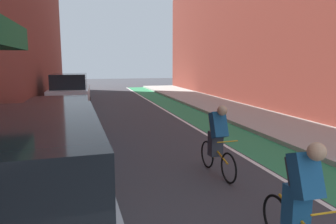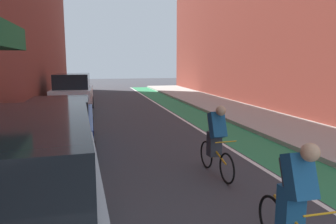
{
  "view_description": "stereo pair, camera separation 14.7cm",
  "coord_description": "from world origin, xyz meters",
  "px_view_note": "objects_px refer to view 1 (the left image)",
  "views": [
    {
      "loc": [
        -2.0,
        0.06,
        2.51
      ],
      "look_at": [
        0.22,
        8.43,
        1.15
      ],
      "focal_mm": 33.53,
      "sensor_mm": 36.0,
      "label": 1
    },
    {
      "loc": [
        -1.86,
        0.02,
        2.51
      ],
      "look_at": [
        0.22,
        8.43,
        1.15
      ],
      "focal_mm": 33.53,
      "sensor_mm": 36.0,
      "label": 2
    }
  ],
  "objects_px": {
    "parked_sedan_blue": "(60,125)",
    "cyclist_lead": "(302,198)",
    "cyclist_mid": "(217,138)",
    "parked_suv_white": "(70,93)",
    "parked_suv_silver": "(17,210)"
  },
  "relations": [
    {
      "from": "parked_suv_white",
      "to": "cyclist_mid",
      "type": "height_order",
      "value": "parked_suv_white"
    },
    {
      "from": "parked_sedan_blue",
      "to": "cyclist_mid",
      "type": "relative_size",
      "value": 2.71
    },
    {
      "from": "parked_suv_white",
      "to": "cyclist_mid",
      "type": "relative_size",
      "value": 2.5
    },
    {
      "from": "parked_suv_silver",
      "to": "cyclist_lead",
      "type": "relative_size",
      "value": 2.69
    },
    {
      "from": "parked_suv_silver",
      "to": "cyclist_lead",
      "type": "bearing_deg",
      "value": -3.03
    },
    {
      "from": "cyclist_mid",
      "to": "cyclist_lead",
      "type": "bearing_deg",
      "value": -94.56
    },
    {
      "from": "cyclist_lead",
      "to": "parked_suv_silver",
      "type": "bearing_deg",
      "value": 176.97
    },
    {
      "from": "parked_sedan_blue",
      "to": "cyclist_mid",
      "type": "distance_m",
      "value": 4.54
    },
    {
      "from": "parked_sedan_blue",
      "to": "cyclist_mid",
      "type": "height_order",
      "value": "cyclist_mid"
    },
    {
      "from": "parked_suv_white",
      "to": "cyclist_mid",
      "type": "bearing_deg",
      "value": -70.24
    },
    {
      "from": "parked_sedan_blue",
      "to": "cyclist_lead",
      "type": "height_order",
      "value": "cyclist_lead"
    },
    {
      "from": "parked_sedan_blue",
      "to": "cyclist_lead",
      "type": "distance_m",
      "value": 6.85
    },
    {
      "from": "parked_sedan_blue",
      "to": "parked_suv_silver",
      "type": "bearing_deg",
      "value": -89.98
    },
    {
      "from": "cyclist_lead",
      "to": "cyclist_mid",
      "type": "bearing_deg",
      "value": 85.44
    },
    {
      "from": "parked_suv_silver",
      "to": "cyclist_lead",
      "type": "height_order",
      "value": "parked_suv_silver"
    }
  ]
}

